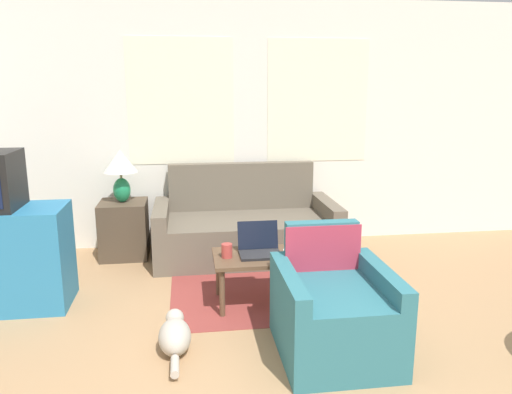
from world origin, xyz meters
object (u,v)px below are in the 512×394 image
object	(u,v)px
coffee_table	(269,261)
laptop	(259,247)
armchair	(333,312)
cup_white	(288,255)
cup_navy	(303,247)
couch	(245,230)
table_lamp	(121,168)
cat_black	(175,335)
cup_yellow	(227,251)

from	to	relation	value
coffee_table	laptop	size ratio (longest dim) A/B	2.68
armchair	cup_white	world-z (taller)	armchair
cup_navy	cup_white	distance (m)	0.24
couch	table_lamp	size ratio (longest dim) A/B	3.48
couch	cat_black	size ratio (longest dim) A/B	2.92
couch	laptop	bearing A→B (deg)	-91.18
coffee_table	table_lamp	bearing A→B (deg)	134.10
cup_yellow	cup_white	world-z (taller)	cup_yellow
cup_yellow	cat_black	xyz separation A→B (m)	(-0.40, -0.65, -0.35)
cup_yellow	cat_black	world-z (taller)	cup_yellow
coffee_table	cup_white	bearing A→B (deg)	-52.85
laptop	cup_yellow	distance (m)	0.27
coffee_table	cup_white	world-z (taller)	cup_white
laptop	cup_white	xyz separation A→B (m)	(0.19, -0.20, -0.01)
cup_yellow	coffee_table	bearing A→B (deg)	2.50
couch	table_lamp	bearing A→B (deg)	174.16
laptop	cat_black	distance (m)	1.02
cup_navy	cup_white	xyz separation A→B (m)	(-0.16, -0.18, 0.00)
armchair	laptop	size ratio (longest dim) A/B	2.52
coffee_table	laptop	xyz separation A→B (m)	(-0.07, 0.03, 0.11)
cat_black	couch	bearing A→B (deg)	-21.08
couch	cup_yellow	world-z (taller)	couch
couch	laptop	distance (m)	1.17
coffee_table	cup_white	size ratio (longest dim) A/B	9.59
table_lamp	cup_white	bearing A→B (deg)	-46.61
table_lamp	cat_black	xyz separation A→B (m)	(0.54, -1.97, -0.81)
coffee_table	cup_yellow	xyz separation A→B (m)	(-0.33, -0.01, 0.11)
armchair	cup_navy	world-z (taller)	armchair
armchair	cat_black	world-z (taller)	armchair
cup_navy	armchair	bearing A→B (deg)	-89.28
couch	cat_black	distance (m)	1.98
table_lamp	laptop	distance (m)	1.81
table_lamp	laptop	xyz separation A→B (m)	(1.20, -1.28, -0.46)
couch	laptop	world-z (taller)	couch
coffee_table	cup_yellow	bearing A→B (deg)	-177.50
armchair	coffee_table	bearing A→B (deg)	110.36
couch	armchair	distance (m)	2.01
couch	table_lamp	world-z (taller)	table_lamp
laptop	cup_yellow	size ratio (longest dim) A/B	2.98
table_lamp	laptop	world-z (taller)	table_lamp
couch	cup_navy	xyz separation A→B (m)	(0.33, -1.18, 0.18)
armchair	laptop	distance (m)	0.92
cup_white	coffee_table	bearing A→B (deg)	127.15
laptop	cat_black	xyz separation A→B (m)	(-0.66, -0.70, -0.35)
table_lamp	laptop	size ratio (longest dim) A/B	1.61
couch	cup_navy	world-z (taller)	couch
couch	cup_white	distance (m)	1.38
cup_white	couch	bearing A→B (deg)	97.22
armchair	table_lamp	distance (m)	2.70
couch	cup_navy	size ratio (longest dim) A/B	20.38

